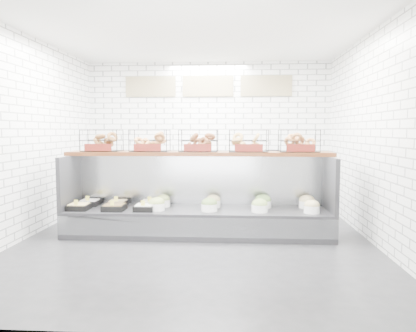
{
  "coord_description": "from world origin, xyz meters",
  "views": [
    {
      "loc": [
        0.55,
        -5.75,
        1.59
      ],
      "look_at": [
        0.15,
        0.45,
        1.04
      ],
      "focal_mm": 35.0,
      "sensor_mm": 36.0,
      "label": 1
    }
  ],
  "objects": [
    {
      "name": "display_case",
      "position": [
        -0.0,
        0.34,
        0.33
      ],
      "size": [
        4.0,
        0.9,
        1.2
      ],
      "color": "black",
      "rests_on": "ground"
    },
    {
      "name": "bagel_shelf",
      "position": [
        -0.0,
        0.52,
        1.38
      ],
      "size": [
        4.1,
        0.5,
        0.4
      ],
      "color": "#431F0E",
      "rests_on": "display_case"
    },
    {
      "name": "room_shell",
      "position": [
        0.0,
        0.6,
        2.06
      ],
      "size": [
        5.02,
        5.51,
        3.01
      ],
      "color": "white",
      "rests_on": "ground"
    },
    {
      "name": "prep_counter",
      "position": [
        -0.01,
        2.43,
        0.47
      ],
      "size": [
        4.0,
        0.6,
        1.2
      ],
      "color": "#93969B",
      "rests_on": "ground"
    },
    {
      "name": "ground",
      "position": [
        0.0,
        0.0,
        0.0
      ],
      "size": [
        5.5,
        5.5,
        0.0
      ],
      "primitive_type": "plane",
      "color": "black",
      "rests_on": "ground"
    }
  ]
}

